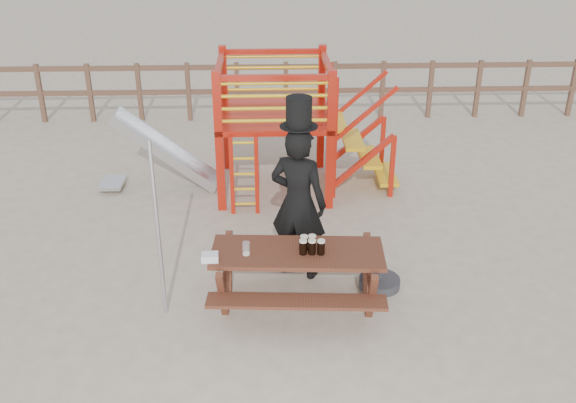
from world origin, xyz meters
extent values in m
plane|color=#C2B197|center=(0.00, 0.00, 0.00)|extent=(60.00, 60.00, 0.00)
cube|color=brown|center=(0.00, 7.00, 1.10)|extent=(15.00, 0.06, 0.10)
cube|color=brown|center=(0.00, 7.00, 0.60)|extent=(15.00, 0.06, 0.10)
cube|color=brown|center=(-4.50, 7.00, 0.60)|extent=(0.09, 0.09, 1.20)
cube|color=brown|center=(-3.50, 7.00, 0.60)|extent=(0.09, 0.09, 1.20)
cube|color=brown|center=(-2.50, 7.00, 0.60)|extent=(0.09, 0.09, 1.20)
cube|color=brown|center=(-1.50, 7.00, 0.60)|extent=(0.09, 0.09, 1.20)
cube|color=brown|center=(-0.50, 7.00, 0.60)|extent=(0.09, 0.09, 1.20)
cube|color=brown|center=(0.50, 7.00, 0.60)|extent=(0.09, 0.09, 1.20)
cube|color=brown|center=(1.50, 7.00, 0.60)|extent=(0.09, 0.09, 1.20)
cube|color=brown|center=(2.50, 7.00, 0.60)|extent=(0.09, 0.09, 1.20)
cube|color=brown|center=(3.50, 7.00, 0.60)|extent=(0.09, 0.09, 1.20)
cube|color=brown|center=(4.50, 7.00, 0.60)|extent=(0.09, 0.09, 1.20)
cube|color=brown|center=(5.50, 7.00, 0.60)|extent=(0.09, 0.09, 1.20)
cube|color=brown|center=(6.50, 7.00, 0.60)|extent=(0.09, 0.09, 1.20)
cube|color=#B71A0C|center=(-0.60, 2.80, 1.05)|extent=(0.12, 0.12, 2.10)
cube|color=#B71A0C|center=(1.00, 2.80, 1.05)|extent=(0.12, 0.12, 2.10)
cube|color=#B71A0C|center=(-0.60, 4.40, 1.05)|extent=(0.12, 0.12, 2.10)
cube|color=#B71A0C|center=(1.00, 4.40, 1.05)|extent=(0.12, 0.12, 2.10)
cube|color=#B71A0C|center=(0.20, 3.60, 1.20)|extent=(1.72, 1.72, 0.08)
cube|color=#B71A0C|center=(0.20, 2.80, 2.00)|extent=(1.60, 0.08, 0.08)
cube|color=#B71A0C|center=(0.20, 4.40, 2.00)|extent=(1.60, 0.08, 0.08)
cube|color=#B71A0C|center=(-0.60, 3.60, 2.00)|extent=(0.08, 1.60, 0.08)
cube|color=#B71A0C|center=(1.00, 3.60, 2.00)|extent=(0.08, 1.60, 0.08)
cylinder|color=yellow|center=(0.20, 2.80, 1.38)|extent=(1.50, 0.05, 0.05)
cylinder|color=yellow|center=(0.20, 4.40, 1.38)|extent=(1.50, 0.05, 0.05)
cylinder|color=yellow|center=(0.20, 2.80, 1.56)|extent=(1.50, 0.05, 0.05)
cylinder|color=yellow|center=(0.20, 4.40, 1.56)|extent=(1.50, 0.05, 0.05)
cylinder|color=yellow|center=(0.20, 2.80, 1.74)|extent=(1.50, 0.05, 0.05)
cylinder|color=yellow|center=(0.20, 4.40, 1.74)|extent=(1.50, 0.05, 0.05)
cylinder|color=yellow|center=(0.20, 2.80, 1.92)|extent=(1.50, 0.05, 0.05)
cylinder|color=yellow|center=(0.20, 4.40, 1.92)|extent=(1.50, 0.05, 0.05)
cube|color=#B71A0C|center=(-0.43, 2.65, 0.60)|extent=(0.06, 0.06, 1.20)
cube|color=#B71A0C|center=(-0.07, 2.65, 0.60)|extent=(0.06, 0.06, 1.20)
cylinder|color=yellow|center=(-0.25, 2.65, 0.15)|extent=(0.36, 0.04, 0.04)
cylinder|color=yellow|center=(-0.25, 2.65, 0.39)|extent=(0.36, 0.04, 0.04)
cylinder|color=yellow|center=(-0.25, 2.65, 0.63)|extent=(0.36, 0.04, 0.04)
cylinder|color=yellow|center=(-0.25, 2.65, 0.87)|extent=(0.36, 0.04, 0.04)
cylinder|color=yellow|center=(-0.25, 2.65, 1.11)|extent=(0.36, 0.04, 0.04)
cube|color=yellow|center=(1.15, 3.60, 1.08)|extent=(0.30, 0.90, 0.06)
cube|color=yellow|center=(1.43, 3.60, 0.78)|extent=(0.30, 0.90, 0.06)
cube|color=yellow|center=(1.71, 3.60, 0.48)|extent=(0.30, 0.90, 0.06)
cube|color=yellow|center=(1.99, 3.60, 0.18)|extent=(0.30, 0.90, 0.06)
cube|color=#B71A0C|center=(1.55, 3.15, 0.60)|extent=(0.95, 0.08, 0.86)
cube|color=#B71A0C|center=(1.55, 4.05, 0.60)|extent=(0.95, 0.08, 0.86)
cube|color=silver|center=(-1.50, 3.60, 0.62)|extent=(1.53, 0.55, 1.21)
cube|color=silver|center=(-1.50, 3.33, 0.66)|extent=(1.58, 0.04, 1.28)
cube|color=silver|center=(-1.50, 3.87, 0.66)|extent=(1.58, 0.04, 1.28)
cube|color=silver|center=(-2.40, 3.60, 0.10)|extent=(0.35, 0.55, 0.05)
cube|color=brown|center=(0.40, 0.24, 0.71)|extent=(1.94, 0.83, 0.05)
cube|color=brown|center=(0.36, -0.28, 0.43)|extent=(1.91, 0.38, 0.04)
cube|color=brown|center=(0.43, 0.76, 0.43)|extent=(1.91, 0.38, 0.04)
cube|color=brown|center=(-0.41, 0.29, 0.34)|extent=(0.15, 1.14, 0.68)
cube|color=brown|center=(1.20, 0.19, 0.34)|extent=(0.15, 1.14, 0.68)
imported|color=black|center=(0.44, 0.98, 0.96)|extent=(0.83, 0.71, 1.92)
cube|color=#0C8638|center=(0.51, 1.12, 1.19)|extent=(0.08, 0.05, 0.45)
cylinder|color=black|center=(0.44, 0.98, 1.93)|extent=(0.44, 0.44, 0.01)
cylinder|color=black|center=(0.44, 0.98, 2.10)|extent=(0.29, 0.29, 0.33)
cube|color=white|center=(0.50, 1.11, 2.21)|extent=(0.14, 0.07, 0.04)
cylinder|color=#B2B2B7|center=(-1.10, 0.18, 1.04)|extent=(0.05, 0.05, 2.08)
cylinder|color=#323136|center=(1.41, 0.62, 0.06)|extent=(0.49, 0.49, 0.11)
cylinder|color=#323136|center=(1.41, 0.62, 0.16)|extent=(0.06, 0.06, 0.09)
cube|color=white|center=(-0.55, 0.07, 0.78)|extent=(0.19, 0.15, 0.08)
cylinder|color=black|center=(0.45, 0.18, 0.81)|extent=(0.08, 0.08, 0.15)
cylinder|color=beige|center=(0.45, 0.18, 0.90)|extent=(0.08, 0.08, 0.02)
cylinder|color=black|center=(0.55, 0.17, 0.81)|extent=(0.08, 0.08, 0.15)
cylinder|color=beige|center=(0.55, 0.17, 0.90)|extent=(0.08, 0.08, 0.02)
cylinder|color=black|center=(0.65, 0.17, 0.81)|extent=(0.08, 0.08, 0.15)
cylinder|color=beige|center=(0.65, 0.17, 0.90)|extent=(0.08, 0.08, 0.02)
cylinder|color=black|center=(0.47, 0.27, 0.81)|extent=(0.08, 0.08, 0.15)
cylinder|color=beige|center=(0.47, 0.27, 0.90)|extent=(0.08, 0.08, 0.02)
cylinder|color=black|center=(0.56, 0.28, 0.81)|extent=(0.08, 0.08, 0.15)
cylinder|color=beige|center=(0.56, 0.28, 0.90)|extent=(0.08, 0.08, 0.02)
cylinder|color=silver|center=(-0.16, 0.18, 0.81)|extent=(0.08, 0.08, 0.15)
cylinder|color=beige|center=(-0.16, 0.18, 0.75)|extent=(0.07, 0.07, 0.02)
camera|label=1|loc=(0.07, -5.86, 4.30)|focal=40.00mm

